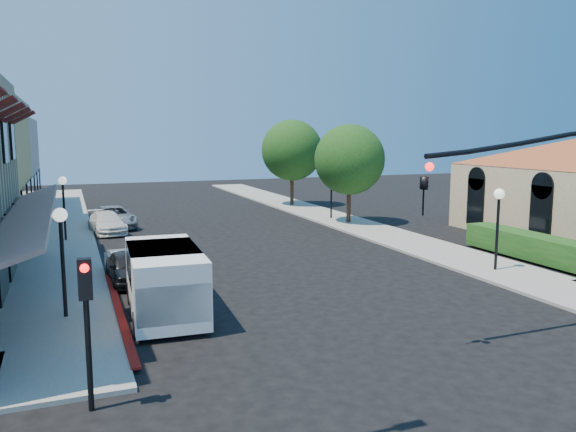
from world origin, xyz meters
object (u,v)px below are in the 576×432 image
object	(u,v)px
lamppost_right_near	(498,208)
lamppost_right_far	(331,180)
street_tree_b	(292,150)
parked_car_d	(114,217)
lamppost_left_far	(63,192)
lamppost_left_near	(61,235)
secondary_signal	(86,306)
white_van	(165,277)
parked_car_b	(126,264)
parked_car_c	(107,223)
parked_car_a	(128,267)
street_tree_a	(349,160)

from	to	relation	value
lamppost_right_near	lamppost_right_far	world-z (taller)	same
street_tree_b	parked_car_d	xyz separation A→B (m)	(-14.48, -6.00, -3.88)
lamppost_left_far	lamppost_right_far	xyz separation A→B (m)	(17.00, 2.00, 0.00)
lamppost_left_near	lamppost_right_near	distance (m)	17.00
secondary_signal	lamppost_right_far	size ratio (longest dim) A/B	0.93
lamppost_right_near	white_van	xyz separation A→B (m)	(-14.00, -0.77, -1.46)
secondary_signal	parked_car_d	distance (m)	24.76
parked_car_b	parked_car_c	distance (m)	11.08
parked_car_c	parked_car_a	bearing A→B (deg)	-96.85
street_tree_a	white_van	size ratio (longest dim) A/B	1.27
parked_car_a	white_van	bearing A→B (deg)	-83.98
lamppost_right_near	parked_car_b	size ratio (longest dim) A/B	1.10
street_tree_b	white_van	bearing A→B (deg)	-120.00
street_tree_b	white_van	size ratio (longest dim) A/B	1.38
lamppost_right_far	white_van	distance (m)	21.90
lamppost_left_near	parked_car_a	bearing A→B (deg)	60.10
parked_car_c	parked_car_d	xyz separation A→B (m)	(0.52, 1.92, 0.05)
lamppost_left_near	parked_car_c	bearing A→B (deg)	81.86
street_tree_b	secondary_signal	bearing A→B (deg)	-118.77
street_tree_a	lamppost_right_far	distance (m)	2.49
parked_car_a	lamppost_right_near	bearing A→B (deg)	-17.51
lamppost_left_near	white_van	bearing A→B (deg)	-14.46
white_van	street_tree_b	bearing A→B (deg)	60.00
secondary_signal	lamppost_left_near	bearing A→B (deg)	94.34
white_van	parked_car_a	bearing A→B (deg)	98.31
white_van	parked_car_c	distance (m)	16.88
street_tree_b	parked_car_b	bearing A→B (deg)	-128.27
secondary_signal	parked_car_c	size ratio (longest dim) A/B	0.78
secondary_signal	parked_car_b	xyz separation A→B (m)	(1.81, 11.59, -1.78)
white_van	secondary_signal	bearing A→B (deg)	-113.22
white_van	parked_car_d	distance (m)	18.78
street_tree_b	lamppost_right_near	distance (m)	24.07
parked_car_c	lamppost_right_near	bearing A→B (deg)	-54.42
street_tree_b	parked_car_d	world-z (taller)	street_tree_b
street_tree_a	parked_car_b	distance (m)	17.86
street_tree_a	parked_car_d	bearing A→B (deg)	164.56
parked_car_b	parked_car_d	distance (m)	13.01
street_tree_a	lamppost_right_far	bearing A→B (deg)	98.53
secondary_signal	parked_car_d	bearing A→B (deg)	84.61
street_tree_b	secondary_signal	size ratio (longest dim) A/B	2.11
secondary_signal	parked_car_d	size ratio (longest dim) A/B	0.69
lamppost_left_far	parked_car_c	bearing A→B (deg)	42.14
white_van	parked_car_b	distance (m)	5.86
secondary_signal	lamppost_left_near	size ratio (longest dim) A/B	0.93
lamppost_right_far	white_van	bearing A→B (deg)	-129.86
street_tree_a	lamppost_right_near	size ratio (longest dim) A/B	1.82
lamppost_right_near	lamppost_right_far	distance (m)	16.00
lamppost_left_far	parked_car_b	bearing A→B (deg)	-75.61
street_tree_b	white_van	xyz separation A→B (m)	(-14.30, -24.77, -3.27)
lamppost_right_far	parked_car_d	world-z (taller)	lamppost_right_far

